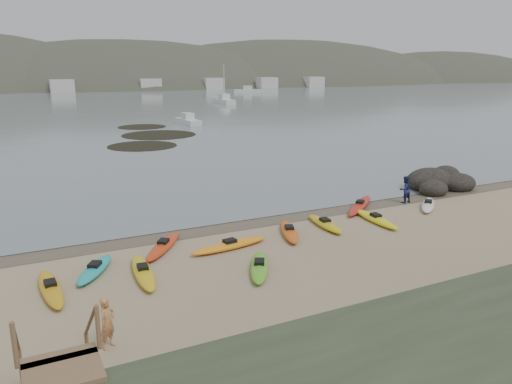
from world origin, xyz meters
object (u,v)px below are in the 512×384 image
person_west (107,323)px  rock_cluster (439,185)px  stairs (59,371)px  person_east (405,190)px

person_west → rock_cluster: bearing=-18.2°
stairs → person_west: bearing=56.5°
stairs → rock_cluster: 28.00m
person_west → person_east: (18.92, 8.29, 0.04)m
person_east → stairs: bearing=26.9°
person_west → rock_cluster: (23.61, 10.05, -0.56)m
person_east → rock_cluster: 5.04m
person_west → person_east: person_east is taller
person_east → rock_cluster: size_ratio=0.32×
stairs → person_east: stairs is taller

